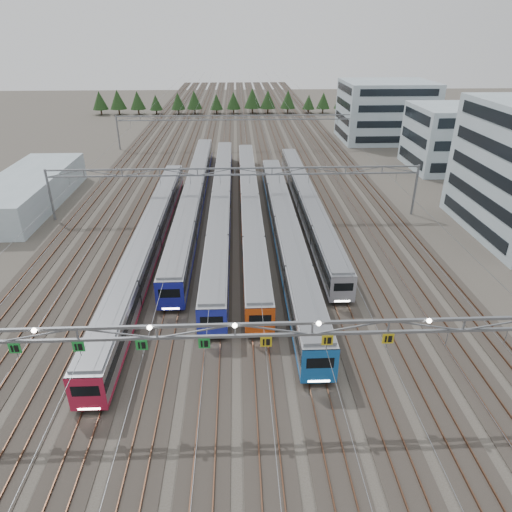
{
  "coord_description": "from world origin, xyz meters",
  "views": [
    {
      "loc": [
        0.4,
        -26.86,
        26.88
      ],
      "look_at": [
        2.32,
        19.28,
        3.5
      ],
      "focal_mm": 32.0,
      "sensor_mm": 36.0,
      "label": 1
    }
  ],
  "objects_px": {
    "depot_bldg_north": "(385,111)",
    "west_shed": "(28,191)",
    "train_f": "(307,201)",
    "gantry_far": "(235,122)",
    "gantry_near": "(234,334)",
    "train_c": "(221,201)",
    "gantry_mid": "(235,177)",
    "train_d": "(250,204)",
    "train_e": "(285,228)",
    "train_a": "(149,238)",
    "train_b": "(194,194)",
    "depot_bldg_mid": "(447,138)"
  },
  "relations": [
    {
      "from": "train_d",
      "to": "gantry_far",
      "type": "distance_m",
      "value": 45.11
    },
    {
      "from": "train_d",
      "to": "train_f",
      "type": "xyz_separation_m",
      "value": [
        9.0,
        0.84,
        -0.03
      ]
    },
    {
      "from": "train_b",
      "to": "gantry_far",
      "type": "bearing_deg",
      "value": 80.43
    },
    {
      "from": "depot_bldg_mid",
      "to": "train_f",
      "type": "bearing_deg",
      "value": -142.5
    },
    {
      "from": "train_c",
      "to": "gantry_near",
      "type": "bearing_deg",
      "value": -86.96
    },
    {
      "from": "train_f",
      "to": "train_a",
      "type": "bearing_deg",
      "value": -149.59
    },
    {
      "from": "depot_bldg_north",
      "to": "west_shed",
      "type": "height_order",
      "value": "depot_bldg_north"
    },
    {
      "from": "train_b",
      "to": "train_f",
      "type": "bearing_deg",
      "value": -12.38
    },
    {
      "from": "train_e",
      "to": "gantry_far",
      "type": "xyz_separation_m",
      "value": [
        -6.75,
        55.0,
        4.14
      ]
    },
    {
      "from": "gantry_far",
      "to": "gantry_near",
      "type": "bearing_deg",
      "value": -90.03
    },
    {
      "from": "train_a",
      "to": "gantry_far",
      "type": "distance_m",
      "value": 58.46
    },
    {
      "from": "train_c",
      "to": "gantry_mid",
      "type": "bearing_deg",
      "value": -30.24
    },
    {
      "from": "train_a",
      "to": "gantry_near",
      "type": "relative_size",
      "value": 1.01
    },
    {
      "from": "depot_bldg_mid",
      "to": "west_shed",
      "type": "height_order",
      "value": "depot_bldg_mid"
    },
    {
      "from": "train_f",
      "to": "gantry_near",
      "type": "distance_m",
      "value": 42.93
    },
    {
      "from": "gantry_near",
      "to": "gantry_mid",
      "type": "distance_m",
      "value": 40.12
    },
    {
      "from": "gantry_mid",
      "to": "depot_bldg_mid",
      "type": "height_order",
      "value": "depot_bldg_mid"
    },
    {
      "from": "depot_bldg_mid",
      "to": "depot_bldg_north",
      "type": "xyz_separation_m",
      "value": [
        -4.95,
        27.13,
        0.96
      ]
    },
    {
      "from": "train_c",
      "to": "west_shed",
      "type": "relative_size",
      "value": 2.22
    },
    {
      "from": "gantry_mid",
      "to": "depot_bldg_mid",
      "type": "relative_size",
      "value": 3.52
    },
    {
      "from": "train_f",
      "to": "depot_bldg_mid",
      "type": "distance_m",
      "value": 41.04
    },
    {
      "from": "gantry_near",
      "to": "west_shed",
      "type": "distance_m",
      "value": 58.31
    },
    {
      "from": "train_b",
      "to": "train_e",
      "type": "height_order",
      "value": "train_e"
    },
    {
      "from": "train_a",
      "to": "depot_bldg_north",
      "type": "height_order",
      "value": "depot_bldg_north"
    },
    {
      "from": "train_a",
      "to": "gantry_far",
      "type": "relative_size",
      "value": 1.01
    },
    {
      "from": "train_d",
      "to": "depot_bldg_mid",
      "type": "bearing_deg",
      "value": 31.83
    },
    {
      "from": "gantry_near",
      "to": "west_shed",
      "type": "xyz_separation_m",
      "value": [
        -34.27,
        46.95,
        -4.61
      ]
    },
    {
      "from": "train_f",
      "to": "gantry_near",
      "type": "bearing_deg",
      "value": -105.36
    },
    {
      "from": "gantry_mid",
      "to": "gantry_near",
      "type": "bearing_deg",
      "value": -90.07
    },
    {
      "from": "train_a",
      "to": "train_b",
      "type": "distance_m",
      "value": 17.74
    },
    {
      "from": "gantry_far",
      "to": "depot_bldg_mid",
      "type": "xyz_separation_m",
      "value": [
        43.63,
        -19.16,
        -0.09
      ]
    },
    {
      "from": "gantry_near",
      "to": "gantry_far",
      "type": "height_order",
      "value": "gantry_near"
    },
    {
      "from": "train_b",
      "to": "train_e",
      "type": "relative_size",
      "value": 1.13
    },
    {
      "from": "train_d",
      "to": "depot_bldg_mid",
      "type": "distance_m",
      "value": 48.89
    },
    {
      "from": "gantry_mid",
      "to": "train_b",
      "type": "bearing_deg",
      "value": 143.77
    },
    {
      "from": "depot_bldg_mid",
      "to": "train_b",
      "type": "bearing_deg",
      "value": -157.47
    },
    {
      "from": "train_e",
      "to": "train_f",
      "type": "relative_size",
      "value": 1.04
    },
    {
      "from": "train_b",
      "to": "depot_bldg_mid",
      "type": "distance_m",
      "value": 54.7
    },
    {
      "from": "train_b",
      "to": "west_shed",
      "type": "relative_size",
      "value": 2.14
    },
    {
      "from": "train_e",
      "to": "gantry_mid",
      "type": "xyz_separation_m",
      "value": [
        -6.75,
        10.0,
        4.14
      ]
    },
    {
      "from": "train_f",
      "to": "train_b",
      "type": "bearing_deg",
      "value": 167.62
    },
    {
      "from": "train_a",
      "to": "train_b",
      "type": "relative_size",
      "value": 0.89
    },
    {
      "from": "train_d",
      "to": "west_shed",
      "type": "relative_size",
      "value": 2.14
    },
    {
      "from": "train_f",
      "to": "gantry_far",
      "type": "bearing_deg",
      "value": 104.34
    },
    {
      "from": "train_e",
      "to": "train_f",
      "type": "bearing_deg",
      "value": 67.74
    },
    {
      "from": "train_c",
      "to": "train_f",
      "type": "height_order",
      "value": "train_c"
    },
    {
      "from": "train_e",
      "to": "gantry_far",
      "type": "relative_size",
      "value": 1.01
    },
    {
      "from": "gantry_far",
      "to": "depot_bldg_north",
      "type": "distance_m",
      "value": 39.5
    },
    {
      "from": "train_c",
      "to": "train_f",
      "type": "xyz_separation_m",
      "value": [
        13.5,
        -0.32,
        -0.06
      ]
    },
    {
      "from": "train_b",
      "to": "depot_bldg_north",
      "type": "height_order",
      "value": "depot_bldg_north"
    }
  ]
}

